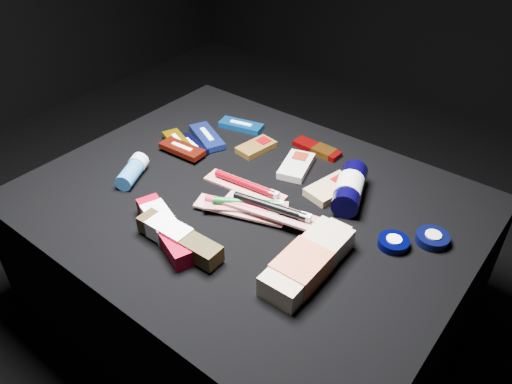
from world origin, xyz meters
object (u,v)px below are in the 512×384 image
Objects in this scene: bodywash_bottle at (307,263)px; deodorant_stick at (132,171)px; toothpaste_carton_red at (164,227)px; lotion_bottle at (350,188)px.

deodorant_stick is at bearing 179.53° from bodywash_bottle.
bodywash_bottle reaches higher than deodorant_stick.
bodywash_bottle is at bearing 38.75° from toothpaste_carton_red.
lotion_bottle is 0.83× the size of bodywash_bottle.
toothpaste_carton_red is (-0.24, -0.35, -0.01)m from lotion_bottle.
toothpaste_carton_red is at bearing -49.74° from deodorant_stick.
lotion_bottle is 0.90× the size of toothpaste_carton_red.
deodorant_stick reaches higher than toothpaste_carton_red.
bodywash_bottle is 0.50m from deodorant_stick.
lotion_bottle is at bearing 101.25° from bodywash_bottle.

